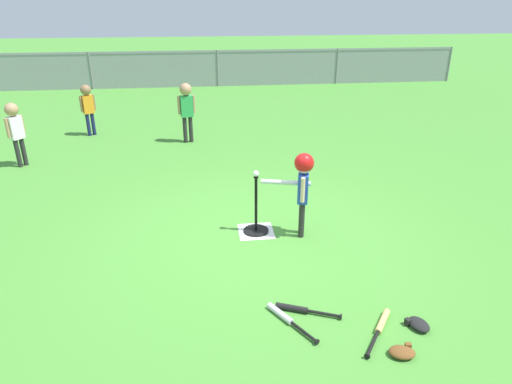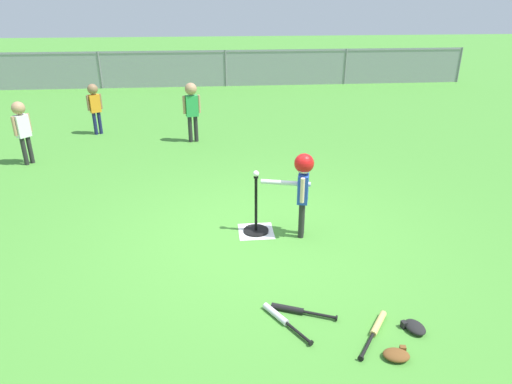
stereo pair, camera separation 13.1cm
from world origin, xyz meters
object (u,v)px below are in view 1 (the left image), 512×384
spare_bat_black (299,309)px  spare_bat_wood (381,326)px  fielder_near_right (186,105)px  fielder_deep_center (15,126)px  baseball_on_tee (256,174)px  glove_near_bats (402,352)px  fielder_deep_right (88,103)px  glove_by_plate (418,324)px  batter_child (303,178)px  batting_tee (256,223)px  spare_bat_silver (285,317)px

spare_bat_black → spare_bat_wood: bearing=-25.1°
fielder_near_right → fielder_deep_center: bearing=-159.9°
baseball_on_tee → fielder_near_right: fielder_near_right is taller
spare_bat_black → glove_near_bats: (0.74, -0.66, 0.01)m
spare_bat_wood → fielder_deep_right: bearing=120.1°
fielder_deep_center → glove_by_plate: bearing=-44.2°
baseball_on_tee → fielder_deep_right: 5.57m
fielder_deep_right → glove_by_plate: 7.93m
batter_child → batting_tee: bearing=165.2°
glove_by_plate → spare_bat_black: bearing=161.3°
fielder_near_right → spare_bat_silver: bearing=-80.5°
fielder_deep_center → fielder_near_right: bearing=20.1°
batter_child → spare_bat_silver: 1.81m
baseball_on_tee → fielder_near_right: bearing=102.8°
fielder_deep_right → fielder_deep_center: fielder_deep_center is taller
fielder_deep_right → fielder_near_right: bearing=-20.2°
spare_bat_wood → spare_bat_black: bearing=154.9°
fielder_deep_center → fielder_near_right: size_ratio=0.93×
spare_bat_silver → glove_by_plate: glove_by_plate is taller
baseball_on_tee → fielder_deep_center: 4.76m
batter_child → fielder_near_right: 4.35m
fielder_deep_right → baseball_on_tee: bearing=-57.8°
batting_tee → fielder_deep_right: size_ratio=0.70×
fielder_deep_right → spare_bat_wood: (3.86, -6.66, -0.66)m
batting_tee → fielder_deep_center: (-3.78, 2.90, 0.59)m
fielder_near_right → glove_by_plate: bearing=-70.2°
batting_tee → fielder_deep_right: (-2.97, 4.72, 0.57)m
batting_tee → spare_bat_wood: size_ratio=1.32×
spare_bat_wood → glove_by_plate: 0.35m
fielder_deep_center → fielder_deep_right: bearing=65.9°
fielder_near_right → glove_by_plate: fielder_near_right is taller
batting_tee → batter_child: 0.85m
batting_tee → glove_near_bats: bearing=-67.6°
fielder_deep_right → spare_bat_wood: fielder_deep_right is taller
spare_bat_wood → glove_by_plate: (0.34, -0.03, 0.01)m
batting_tee → spare_bat_silver: (0.06, -1.73, -0.10)m
batter_child → glove_near_bats: bearing=-79.4°
spare_bat_silver → baseball_on_tee: bearing=91.9°
fielder_deep_right → fielder_near_right: (2.07, -0.76, 0.08)m
glove_by_plate → baseball_on_tee: bearing=122.0°
spare_bat_silver → spare_bat_wood: 0.86m
spare_bat_wood → baseball_on_tee: bearing=114.6°
batter_child → spare_bat_wood: (0.35, -1.80, -0.73)m
batter_child → glove_by_plate: (0.69, -1.83, -0.73)m
baseball_on_tee → fielder_near_right: size_ratio=0.06×
batting_tee → fielder_deep_center: size_ratio=0.68×
batting_tee → glove_near_bats: size_ratio=3.07×
spare_bat_black → glove_by_plate: (1.03, -0.35, 0.01)m
glove_by_plate → glove_near_bats: same height
batting_tee → spare_bat_black: 1.64m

